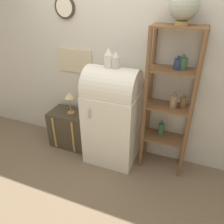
# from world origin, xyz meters

# --- Properties ---
(ground_plane) EXTENTS (12.00, 12.00, 0.00)m
(ground_plane) POSITION_xyz_m (0.00, 0.00, 0.00)
(ground_plane) COLOR #7A664C
(wall_back) EXTENTS (7.00, 0.09, 2.70)m
(wall_back) POSITION_xyz_m (-0.01, 0.57, 1.35)
(wall_back) COLOR beige
(wall_back) RESTS_ON ground_plane
(refrigerator) EXTENTS (0.68, 0.59, 1.36)m
(refrigerator) POSITION_xyz_m (-0.00, 0.27, 0.70)
(refrigerator) COLOR silver
(refrigerator) RESTS_ON ground_plane
(suitcase_trunk) EXTENTS (0.59, 0.39, 0.57)m
(suitcase_trunk) POSITION_xyz_m (-0.72, 0.32, 0.29)
(suitcase_trunk) COLOR #423828
(suitcase_trunk) RESTS_ON ground_plane
(shelf_unit) EXTENTS (0.58, 0.33, 1.85)m
(shelf_unit) POSITION_xyz_m (0.71, 0.37, 1.04)
(shelf_unit) COLOR brown
(shelf_unit) RESTS_ON ground_plane
(globe) EXTENTS (0.29, 0.29, 0.33)m
(globe) POSITION_xyz_m (0.71, 0.37, 2.04)
(globe) COLOR #AD8942
(globe) RESTS_ON shelf_unit
(vase_left) EXTENTS (0.11, 0.11, 0.23)m
(vase_left) POSITION_xyz_m (-0.05, 0.27, 1.47)
(vase_left) COLOR silver
(vase_left) RESTS_ON refrigerator
(vase_center) EXTENTS (0.10, 0.10, 0.20)m
(vase_center) POSITION_xyz_m (0.05, 0.26, 1.45)
(vase_center) COLOR beige
(vase_center) RESTS_ON refrigerator
(desk_lamp) EXTENTS (0.14, 0.14, 0.34)m
(desk_lamp) POSITION_xyz_m (-0.67, 0.31, 0.83)
(desk_lamp) COLOR #AD8942
(desk_lamp) RESTS_ON suitcase_trunk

